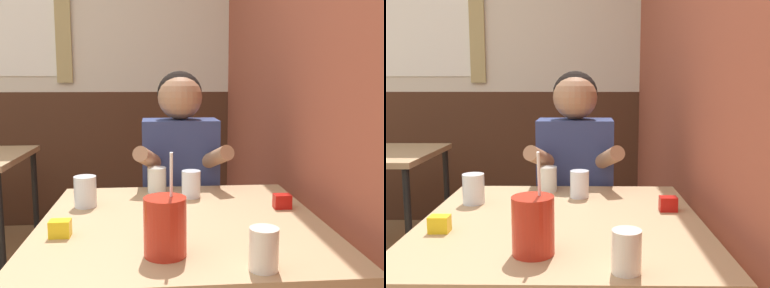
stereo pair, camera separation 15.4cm
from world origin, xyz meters
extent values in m
cube|color=#9E4C38|center=(1.41, 1.23, 1.35)|extent=(0.06, 4.47, 2.70)
cube|color=#472819|center=(0.00, 2.50, 0.55)|extent=(5.75, 0.06, 1.10)
cube|color=white|center=(-0.36, 2.46, 1.55)|extent=(0.73, 0.01, 0.65)
cube|color=tan|center=(0.06, 2.45, 1.55)|extent=(0.12, 0.02, 0.75)
cube|color=tan|center=(0.85, 0.28, 0.72)|extent=(0.91, 0.91, 0.04)
cylinder|color=black|center=(0.44, 0.70, 0.35)|extent=(0.04, 0.04, 0.70)
cylinder|color=black|center=(1.27, 0.70, 0.35)|extent=(0.04, 0.04, 0.70)
cylinder|color=black|center=(-0.09, 1.30, 0.35)|extent=(0.04, 0.04, 0.70)
cylinder|color=black|center=(-0.09, 1.99, 0.35)|extent=(0.04, 0.04, 0.70)
cube|color=navy|center=(0.88, 0.87, 0.23)|extent=(0.31, 0.20, 0.45)
cube|color=navy|center=(0.88, 0.87, 0.73)|extent=(0.34, 0.20, 0.56)
sphere|color=black|center=(0.88, 0.89, 1.13)|extent=(0.20, 0.20, 0.20)
sphere|color=#9E7051|center=(0.88, 0.87, 1.11)|extent=(0.20, 0.20, 0.20)
cylinder|color=#9E7051|center=(0.75, 0.73, 0.85)|extent=(0.14, 0.27, 0.15)
cylinder|color=#9E7051|center=(1.02, 0.73, 0.85)|extent=(0.14, 0.27, 0.15)
cylinder|color=#B22819|center=(0.79, 0.00, 0.81)|extent=(0.11, 0.11, 0.15)
cylinder|color=white|center=(0.81, 0.00, 0.94)|extent=(0.01, 0.04, 0.14)
cylinder|color=silver|center=(0.91, 0.56, 0.79)|extent=(0.07, 0.07, 0.10)
cylinder|color=silver|center=(0.77, 0.65, 0.78)|extent=(0.08, 0.08, 0.10)
cylinder|color=silver|center=(1.02, -0.11, 0.79)|extent=(0.07, 0.07, 0.10)
cylinder|color=silver|center=(0.52, 0.46, 0.79)|extent=(0.08, 0.08, 0.11)
cube|color=#B7140F|center=(1.22, 0.38, 0.76)|extent=(0.06, 0.04, 0.05)
cube|color=yellow|center=(0.49, 0.16, 0.76)|extent=(0.06, 0.04, 0.05)
camera|label=1|loc=(0.77, -1.06, 1.18)|focal=40.00mm
camera|label=2|loc=(0.92, -1.06, 1.18)|focal=40.00mm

